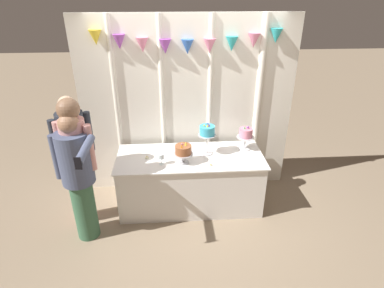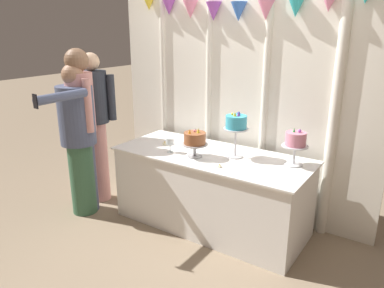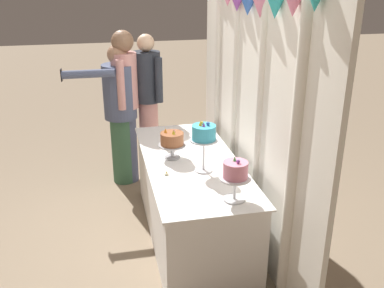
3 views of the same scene
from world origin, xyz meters
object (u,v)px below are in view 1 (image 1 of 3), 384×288
cake_display_center (207,132)px  tealight_near_left (211,165)px  cake_table (190,181)px  cake_display_leftmost (183,151)px  tealight_far_left (147,158)px  guest_man_pink_jacket (78,162)px  wine_glass (161,157)px  cake_display_rightmost (246,134)px  guest_girl_blue_dress (78,175)px  guest_man_dark_suit (76,156)px

cake_display_center → tealight_near_left: cake_display_center is taller
cake_table → cake_display_center: cake_display_center is taller
cake_display_leftmost → tealight_far_left: 0.51m
cake_table → guest_man_pink_jacket: (-1.29, -0.47, 0.62)m
tealight_far_left → guest_man_pink_jacket: size_ratio=0.03×
cake_display_center → wine_glass: size_ratio=3.09×
tealight_near_left → guest_man_pink_jacket: size_ratio=0.02×
cake_display_leftmost → cake_display_center: bearing=33.3°
cake_table → cake_display_rightmost: size_ratio=5.66×
guest_man_pink_jacket → cake_display_center: bearing=19.1°
tealight_far_left → guest_girl_blue_dress: size_ratio=0.03×
tealight_far_left → guest_man_dark_suit: 0.86m
cake_display_rightmost → tealight_far_left: cake_display_rightmost is taller
cake_display_leftmost → cake_table: bearing=58.4°
cake_display_leftmost → wine_glass: size_ratio=1.97×
cake_display_leftmost → tealight_near_left: 0.39m
tealight_far_left → cake_display_rightmost: bearing=7.7°
tealight_far_left → tealight_near_left: bearing=-16.8°
cake_table → tealight_near_left: tealight_near_left is taller
tealight_far_left → guest_man_pink_jacket: guest_man_pink_jacket is taller
cake_table → tealight_near_left: bearing=-47.4°
cake_display_center → tealight_far_left: cake_display_center is taller
guest_girl_blue_dress → guest_man_pink_jacket: bearing=88.0°
tealight_near_left → guest_man_pink_jacket: 1.56m
cake_table → tealight_far_left: size_ratio=41.09×
wine_glass → tealight_near_left: 0.62m
tealight_near_left → guest_man_dark_suit: size_ratio=0.02×
guest_girl_blue_dress → tealight_far_left: bearing=35.4°
cake_display_leftmost → wine_glass: (-0.28, -0.02, -0.06)m
guest_man_dark_suit → guest_girl_blue_dress: size_ratio=1.05×
cake_display_center → tealight_near_left: (0.02, -0.32, -0.31)m
wine_glass → guest_girl_blue_dress: bearing=-158.6°
cake_display_leftmost → tealight_near_left: size_ratio=7.73×
cake_display_rightmost → tealight_near_left: bearing=-141.1°
tealight_near_left → guest_man_pink_jacket: (-1.53, -0.21, 0.22)m
wine_glass → guest_man_pink_jacket: 0.97m
cake_display_rightmost → guest_man_pink_jacket: bearing=-163.0°
guest_man_dark_suit → guest_man_pink_jacket: 0.28m
tealight_near_left → guest_man_dark_suit: (-1.63, 0.05, 0.16)m
guest_girl_blue_dress → guest_man_dark_suit: bearing=105.9°
cake_display_rightmost → guest_man_pink_jacket: size_ratio=0.19×
cake_display_center → guest_man_dark_suit: size_ratio=0.26×
cake_display_rightmost → guest_girl_blue_dress: bearing=-161.3°
cake_table → guest_girl_blue_dress: size_ratio=1.20×
cake_table → guest_man_dark_suit: bearing=-171.3°
tealight_far_left → tealight_near_left: size_ratio=1.28×
wine_glass → guest_man_pink_jacket: (-0.92, -0.29, 0.12)m
guest_man_pink_jacket → tealight_far_left: bearing=31.6°
cake_table → tealight_far_left: bearing=-178.0°
cake_display_center → guest_girl_blue_dress: 1.64m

